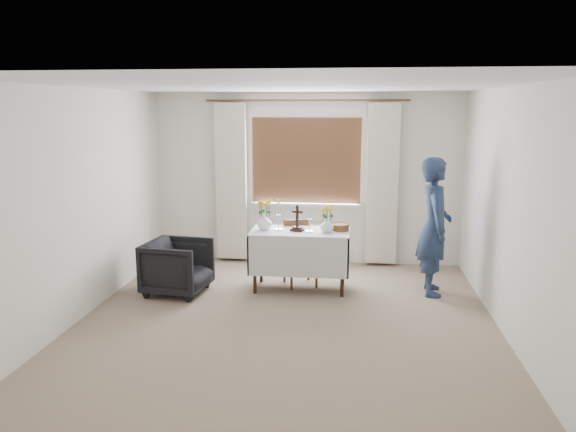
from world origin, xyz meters
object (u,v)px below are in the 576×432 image
at_px(wooden_cross, 297,218).
at_px(flower_vase_right, 327,225).
at_px(armchair, 178,267).
at_px(wooden_chair, 300,253).
at_px(person, 434,226).
at_px(flower_vase_left, 264,222).
at_px(altar_table, 300,260).

bearing_deg(wooden_cross, flower_vase_right, 12.53).
bearing_deg(wooden_cross, armchair, -149.84).
distance_m(armchair, flower_vase_right, 1.93).
bearing_deg(wooden_chair, person, -27.13).
bearing_deg(flower_vase_left, armchair, -161.51).
distance_m(wooden_chair, flower_vase_right, 0.60).
bearing_deg(person, flower_vase_left, 90.03).
height_order(armchair, wooden_cross, wooden_cross).
bearing_deg(armchair, person, -75.98).
relative_size(armchair, flower_vase_left, 3.72).
height_order(altar_table, wooden_cross, wooden_cross).
distance_m(flower_vase_left, flower_vase_right, 0.80).
distance_m(armchair, person, 3.21).
relative_size(wooden_chair, armchair, 1.14).
relative_size(altar_table, armchair, 1.67).
bearing_deg(wooden_chair, flower_vase_left, 177.17).
xyz_separation_m(wooden_chair, person, (1.66, -0.13, 0.43)).
relative_size(altar_table, flower_vase_left, 6.23).
bearing_deg(altar_table, flower_vase_right, -7.96).
relative_size(wooden_chair, flower_vase_left, 4.25).
xyz_separation_m(wooden_chair, wooden_cross, (-0.02, -0.19, 0.50)).
height_order(flower_vase_left, flower_vase_right, flower_vase_left).
relative_size(armchair, wooden_cross, 2.27).
distance_m(wooden_cross, flower_vase_left, 0.43).
bearing_deg(altar_table, armchair, -167.57).
distance_m(altar_table, armchair, 1.53).
relative_size(flower_vase_left, flower_vase_right, 1.12).
height_order(person, flower_vase_right, person).
bearing_deg(wooden_cross, flower_vase_left, -166.19).
distance_m(wooden_cross, flower_vase_right, 0.38).
bearing_deg(wooden_chair, flower_vase_right, -55.16).
xyz_separation_m(wooden_chair, armchair, (-1.48, -0.51, -0.09)).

